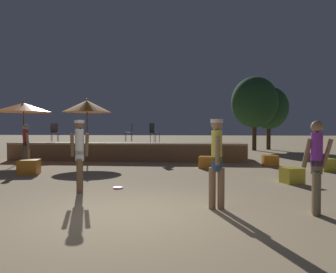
{
  "coord_description": "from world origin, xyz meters",
  "views": [
    {
      "loc": [
        1.31,
        -5.47,
        1.51
      ],
      "look_at": [
        0.0,
        7.96,
        1.15
      ],
      "focal_mm": 35.0,
      "sensor_mm": 36.0,
      "label": 1
    }
  ],
  "objects_px": {
    "person_2": "(26,145)",
    "background_tree_0": "(269,108)",
    "person_3": "(217,159)",
    "bistro_chair_1": "(153,131)",
    "cube_seat_3": "(206,162)",
    "cube_seat_4": "(326,165)",
    "patio_umbrella_0": "(23,108)",
    "cube_seat_0": "(292,175)",
    "cube_seat_1": "(29,167)",
    "person_0": "(317,165)",
    "frisbee_disc": "(118,188)",
    "bistro_chair_0": "(54,131)",
    "cube_seat_2": "(270,161)",
    "background_tree_1": "(255,102)",
    "bistro_chair_2": "(130,131)",
    "person_1": "(80,152)",
    "patio_umbrella_1": "(87,106)"
  },
  "relations": [
    {
      "from": "patio_umbrella_0",
      "to": "frisbee_disc",
      "type": "bearing_deg",
      "value": -46.29
    },
    {
      "from": "bistro_chair_0",
      "to": "frisbee_disc",
      "type": "height_order",
      "value": "bistro_chair_0"
    },
    {
      "from": "cube_seat_1",
      "to": "person_2",
      "type": "height_order",
      "value": "person_2"
    },
    {
      "from": "background_tree_0",
      "to": "person_0",
      "type": "bearing_deg",
      "value": -98.94
    },
    {
      "from": "person_0",
      "to": "frisbee_disc",
      "type": "height_order",
      "value": "person_0"
    },
    {
      "from": "background_tree_0",
      "to": "cube_seat_1",
      "type": "bearing_deg",
      "value": -128.03
    },
    {
      "from": "cube_seat_4",
      "to": "person_2",
      "type": "height_order",
      "value": "person_2"
    },
    {
      "from": "cube_seat_0",
      "to": "cube_seat_1",
      "type": "bearing_deg",
      "value": 173.03
    },
    {
      "from": "person_3",
      "to": "frisbee_disc",
      "type": "xyz_separation_m",
      "value": [
        -2.34,
        1.85,
        -0.91
      ]
    },
    {
      "from": "person_3",
      "to": "bistro_chair_1",
      "type": "xyz_separation_m",
      "value": [
        -2.44,
        8.77,
        0.44
      ]
    },
    {
      "from": "cube_seat_3",
      "to": "person_3",
      "type": "distance_m",
      "value": 6.3
    },
    {
      "from": "person_2",
      "to": "background_tree_0",
      "type": "height_order",
      "value": "background_tree_0"
    },
    {
      "from": "cube_seat_1",
      "to": "person_0",
      "type": "distance_m",
      "value": 8.69
    },
    {
      "from": "cube_seat_4",
      "to": "cube_seat_3",
      "type": "bearing_deg",
      "value": 173.36
    },
    {
      "from": "bistro_chair_2",
      "to": "patio_umbrella_0",
      "type": "bearing_deg",
      "value": -71.32
    },
    {
      "from": "cube_seat_2",
      "to": "background_tree_1",
      "type": "height_order",
      "value": "background_tree_1"
    },
    {
      "from": "cube_seat_3",
      "to": "bistro_chair_0",
      "type": "distance_m",
      "value": 8.31
    },
    {
      "from": "cube_seat_3",
      "to": "person_0",
      "type": "distance_m",
      "value": 6.75
    },
    {
      "from": "person_2",
      "to": "background_tree_0",
      "type": "relative_size",
      "value": 0.38
    },
    {
      "from": "bistro_chair_2",
      "to": "frisbee_disc",
      "type": "relative_size",
      "value": 3.75
    },
    {
      "from": "person_0",
      "to": "person_3",
      "type": "distance_m",
      "value": 1.71
    },
    {
      "from": "person_3",
      "to": "bistro_chair_2",
      "type": "xyz_separation_m",
      "value": [
        -3.78,
        10.04,
        0.44
      ]
    },
    {
      "from": "person_3",
      "to": "frisbee_disc",
      "type": "bearing_deg",
      "value": -40.52
    },
    {
      "from": "frisbee_disc",
      "to": "background_tree_1",
      "type": "relative_size",
      "value": 0.05
    },
    {
      "from": "cube_seat_0",
      "to": "frisbee_disc",
      "type": "distance_m",
      "value": 4.69
    },
    {
      "from": "cube_seat_0",
      "to": "bistro_chair_0",
      "type": "relative_size",
      "value": 0.7
    },
    {
      "from": "cube_seat_3",
      "to": "person_1",
      "type": "height_order",
      "value": "person_1"
    },
    {
      "from": "patio_umbrella_0",
      "to": "person_3",
      "type": "height_order",
      "value": "patio_umbrella_0"
    },
    {
      "from": "bistro_chair_0",
      "to": "bistro_chair_1",
      "type": "height_order",
      "value": "same"
    },
    {
      "from": "person_3",
      "to": "frisbee_disc",
      "type": "distance_m",
      "value": 3.12
    },
    {
      "from": "bistro_chair_0",
      "to": "person_2",
      "type": "bearing_deg",
      "value": -112.3
    },
    {
      "from": "patio_umbrella_0",
      "to": "person_3",
      "type": "xyz_separation_m",
      "value": [
        8.29,
        -8.07,
        -1.49
      ]
    },
    {
      "from": "cube_seat_3",
      "to": "cube_seat_4",
      "type": "height_order",
      "value": "cube_seat_4"
    },
    {
      "from": "cube_seat_3",
      "to": "patio_umbrella_1",
      "type": "bearing_deg",
      "value": 159.8
    },
    {
      "from": "bistro_chair_1",
      "to": "bistro_chair_2",
      "type": "distance_m",
      "value": 1.85
    },
    {
      "from": "cube_seat_2",
      "to": "patio_umbrella_0",
      "type": "bearing_deg",
      "value": 174.88
    },
    {
      "from": "patio_umbrella_1",
      "to": "frisbee_disc",
      "type": "relative_size",
      "value": 11.75
    },
    {
      "from": "cube_seat_0",
      "to": "bistro_chair_1",
      "type": "height_order",
      "value": "bistro_chair_1"
    },
    {
      "from": "person_2",
      "to": "bistro_chair_0",
      "type": "relative_size",
      "value": 1.82
    },
    {
      "from": "cube_seat_4",
      "to": "person_1",
      "type": "relative_size",
      "value": 0.38
    },
    {
      "from": "cube_seat_3",
      "to": "frisbee_disc",
      "type": "distance_m",
      "value": 4.96
    },
    {
      "from": "cube_seat_1",
      "to": "background_tree_1",
      "type": "relative_size",
      "value": 0.15
    },
    {
      "from": "patio_umbrella_0",
      "to": "background_tree_0",
      "type": "distance_m",
      "value": 15.67
    },
    {
      "from": "patio_umbrella_1",
      "to": "cube_seat_1",
      "type": "distance_m",
      "value": 4.75
    },
    {
      "from": "cube_seat_4",
      "to": "person_0",
      "type": "xyz_separation_m",
      "value": [
        -2.38,
        -6.0,
        0.65
      ]
    },
    {
      "from": "patio_umbrella_0",
      "to": "person_2",
      "type": "bearing_deg",
      "value": -59.41
    },
    {
      "from": "cube_seat_2",
      "to": "person_3",
      "type": "distance_m",
      "value": 7.55
    },
    {
      "from": "person_0",
      "to": "person_2",
      "type": "relative_size",
      "value": 0.99
    },
    {
      "from": "patio_umbrella_1",
      "to": "bistro_chair_2",
      "type": "relative_size",
      "value": 3.13
    },
    {
      "from": "patio_umbrella_1",
      "to": "cube_seat_0",
      "type": "relative_size",
      "value": 4.5
    }
  ]
}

